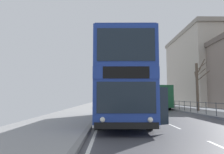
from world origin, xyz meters
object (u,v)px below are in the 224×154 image
object	(u,v)px
background_bus_far_lane	(154,97)
background_building_01	(201,69)
double_decker_bus_main	(121,84)
bare_tree_far_00	(198,85)

from	to	relation	value
background_bus_far_lane	background_building_01	world-z (taller)	background_building_01
background_bus_far_lane	background_building_01	distance (m)	16.51
double_decker_bus_main	background_building_01	bearing A→B (deg)	58.47
background_bus_far_lane	bare_tree_far_00	size ratio (longest dim) A/B	1.87
double_decker_bus_main	background_building_01	distance (m)	32.61
double_decker_bus_main	background_bus_far_lane	bearing A→B (deg)	71.94
background_bus_far_lane	background_building_01	bearing A→B (deg)	43.22
double_decker_bus_main	background_bus_far_lane	distance (m)	17.69
background_building_01	double_decker_bus_main	bearing A→B (deg)	-121.53
background_bus_far_lane	double_decker_bus_main	bearing A→B (deg)	-108.06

